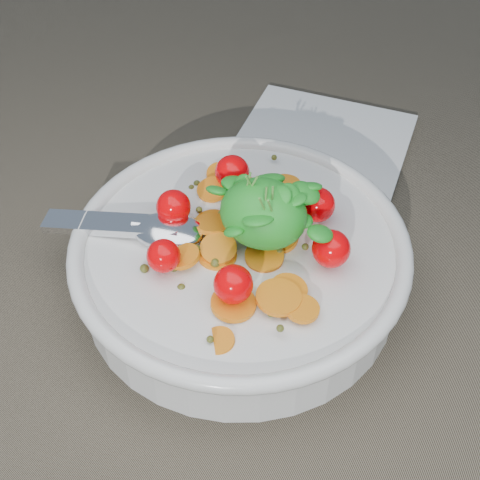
% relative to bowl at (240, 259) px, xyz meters
% --- Properties ---
extents(ground, '(6.00, 6.00, 0.00)m').
position_rel_bowl_xyz_m(ground, '(0.01, -0.02, -0.03)').
color(ground, '#6B604C').
rests_on(ground, ground).
extents(bowl, '(0.30, 0.28, 0.12)m').
position_rel_bowl_xyz_m(bowl, '(0.00, 0.00, 0.00)').
color(bowl, silver).
rests_on(bowl, ground).
extents(napkin, '(0.19, 0.17, 0.01)m').
position_rel_bowl_xyz_m(napkin, '(-0.01, 0.22, -0.03)').
color(napkin, white).
rests_on(napkin, ground).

